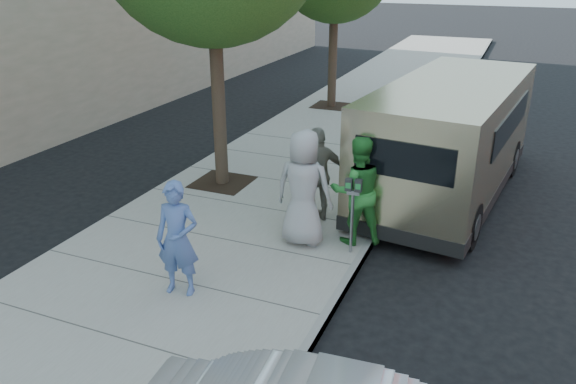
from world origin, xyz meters
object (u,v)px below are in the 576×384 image
object	(u,v)px
person_striped_polo	(318,175)
person_gray_shirt	(304,188)
person_officer	(178,239)
parking_meter	(353,200)
person_green_shirt	(357,190)
van	(451,136)

from	to	relation	value
person_striped_polo	person_gray_shirt	bearing A→B (deg)	49.69
person_officer	person_striped_polo	xyz separation A→B (m)	(1.02, 3.12, 0.03)
parking_meter	person_gray_shirt	bearing A→B (deg)	172.44
person_gray_shirt	person_striped_polo	size ratio (longest dim) A/B	1.12
person_green_shirt	person_gray_shirt	distance (m)	0.91
person_officer	person_gray_shirt	bearing A→B (deg)	52.19
parking_meter	person_gray_shirt	distance (m)	0.88
parking_meter	person_officer	bearing A→B (deg)	-137.96
van	person_gray_shirt	xyz separation A→B (m)	(-1.94, -3.53, -0.14)
person_green_shirt	parking_meter	bearing A→B (deg)	67.98
person_green_shirt	person_striped_polo	world-z (taller)	person_green_shirt
van	person_gray_shirt	size ratio (longest dim) A/B	3.38
person_officer	person_striped_polo	bearing A→B (deg)	61.04
person_officer	person_green_shirt	size ratio (longest dim) A/B	0.91
person_officer	person_gray_shirt	distance (m)	2.44
parking_meter	person_officer	size ratio (longest dim) A/B	0.76
person_officer	person_green_shirt	world-z (taller)	person_green_shirt
person_green_shirt	person_striped_polo	distance (m)	1.07
van	person_green_shirt	size ratio (longest dim) A/B	3.59
parking_meter	person_officer	distance (m)	2.91
parking_meter	person_striped_polo	bearing A→B (deg)	128.81
van	person_green_shirt	world-z (taller)	van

